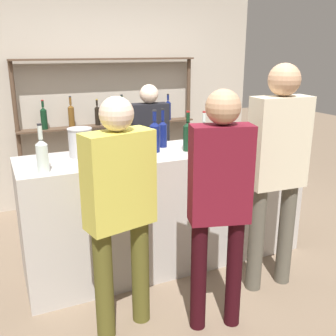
# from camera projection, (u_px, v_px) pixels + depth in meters

# --- Properties ---
(ground_plane) EXTENTS (16.00, 16.00, 0.00)m
(ground_plane) POSITION_uv_depth(u_px,v_px,m) (168.00, 260.00, 3.68)
(ground_plane) COLOR #7A6651
(bar_counter) EXTENTS (2.51, 0.65, 1.06)m
(bar_counter) POSITION_uv_depth(u_px,v_px,m) (168.00, 207.00, 3.53)
(bar_counter) COLOR #B7B2AD
(bar_counter) RESTS_ON ground_plane
(back_wall) EXTENTS (4.11, 0.12, 2.80)m
(back_wall) POSITION_uv_depth(u_px,v_px,m) (105.00, 90.00, 4.95)
(back_wall) COLOR #B2A899
(back_wall) RESTS_ON ground_plane
(back_shelf) EXTENTS (2.24, 0.18, 1.79)m
(back_shelf) POSITION_uv_depth(u_px,v_px,m) (110.00, 109.00, 4.86)
(back_shelf) COLOR #4C3828
(back_shelf) RESTS_ON ground_plane
(counter_bottle_0) EXTENTS (0.07, 0.07, 0.34)m
(counter_bottle_0) POSITION_uv_depth(u_px,v_px,m) (163.00, 133.00, 3.45)
(counter_bottle_0) COLOR #0F1956
(counter_bottle_0) RESTS_ON bar_counter
(counter_bottle_1) EXTENTS (0.08, 0.08, 0.35)m
(counter_bottle_1) POSITION_uv_depth(u_px,v_px,m) (42.00, 154.00, 2.74)
(counter_bottle_1) COLOR silver
(counter_bottle_1) RESTS_ON bar_counter
(counter_bottle_2) EXTENTS (0.07, 0.07, 0.33)m
(counter_bottle_2) POSITION_uv_depth(u_px,v_px,m) (204.00, 134.00, 3.39)
(counter_bottle_2) COLOR silver
(counter_bottle_2) RESTS_ON bar_counter
(counter_bottle_3) EXTENTS (0.09, 0.09, 0.36)m
(counter_bottle_3) POSITION_uv_depth(u_px,v_px,m) (155.00, 136.00, 3.29)
(counter_bottle_3) COLOR #0F1956
(counter_bottle_3) RESTS_ON bar_counter
(counter_bottle_4) EXTENTS (0.08, 0.08, 0.34)m
(counter_bottle_4) POSITION_uv_depth(u_px,v_px,m) (188.00, 135.00, 3.33)
(counter_bottle_4) COLOR black
(counter_bottle_4) RESTS_ON bar_counter
(counter_bottle_5) EXTENTS (0.08, 0.08, 0.34)m
(counter_bottle_5) POSITION_uv_depth(u_px,v_px,m) (227.00, 132.00, 3.48)
(counter_bottle_5) COLOR black
(counter_bottle_5) RESTS_ON bar_counter
(wine_glass) EXTENTS (0.08, 0.08, 0.17)m
(wine_glass) POSITION_uv_depth(u_px,v_px,m) (193.00, 131.00, 3.56)
(wine_glass) COLOR silver
(wine_glass) RESTS_ON bar_counter
(ice_bucket) EXTENTS (0.20, 0.20, 0.23)m
(ice_bucket) POSITION_uv_depth(u_px,v_px,m) (80.00, 142.00, 3.15)
(ice_bucket) COLOR #B2B2B7
(ice_bucket) RESTS_ON bar_counter
(cork_jar) EXTENTS (0.11, 0.11, 0.15)m
(cork_jar) POSITION_uv_depth(u_px,v_px,m) (225.00, 134.00, 3.69)
(cork_jar) COLOR silver
(cork_jar) RESTS_ON bar_counter
(customer_right) EXTENTS (0.46, 0.24, 1.80)m
(customer_right) POSITION_uv_depth(u_px,v_px,m) (277.00, 162.00, 3.00)
(customer_right) COLOR #575347
(customer_right) RESTS_ON ground_plane
(customer_left) EXTENTS (0.48, 0.29, 1.63)m
(customer_left) POSITION_uv_depth(u_px,v_px,m) (120.00, 202.00, 2.53)
(customer_left) COLOR brown
(customer_left) RESTS_ON ground_plane
(customer_center) EXTENTS (0.42, 0.27, 1.67)m
(customer_center) POSITION_uv_depth(u_px,v_px,m) (220.00, 194.00, 2.54)
(customer_center) COLOR black
(customer_center) RESTS_ON ground_plane
(server_behind_counter) EXTENTS (0.42, 0.22, 1.54)m
(server_behind_counter) POSITION_uv_depth(u_px,v_px,m) (150.00, 143.00, 4.33)
(server_behind_counter) COLOR black
(server_behind_counter) RESTS_ON ground_plane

